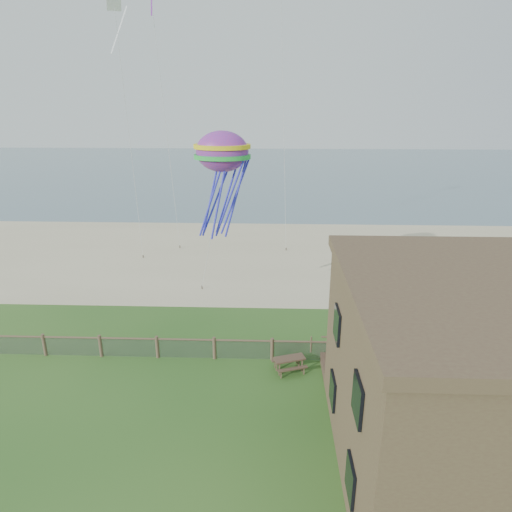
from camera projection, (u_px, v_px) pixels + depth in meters
name	position (u px, v px, depth m)	size (l,w,h in m)	color
ground	(197.00, 441.00, 18.26)	(160.00, 160.00, 0.00)	#24521C
sand_beach	(237.00, 255.00, 38.94)	(72.00, 20.00, 0.02)	#BFB18A
ocean	(256.00, 171.00, 80.31)	(160.00, 68.00, 0.02)	slate
chainlink_fence	(214.00, 349.00, 23.72)	(36.20, 0.20, 1.25)	#4E3C2C
motel_deck	(475.00, 370.00, 22.45)	(15.00, 2.00, 0.50)	brown
picnic_table	(289.00, 365.00, 22.72)	(1.54, 1.16, 0.65)	brown
octopus_kite	(223.00, 182.00, 26.65)	(3.29, 2.32, 6.77)	#F3265F
kite_white	(115.00, 19.00, 28.69)	(1.08, 0.70, 3.08)	white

